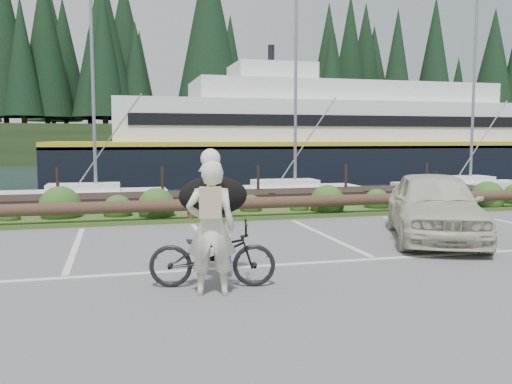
% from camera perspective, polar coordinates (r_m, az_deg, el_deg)
% --- Properties ---
extents(ground, '(72.00, 72.00, 0.00)m').
position_cam_1_polar(ground, '(9.36, -3.12, -7.44)').
color(ground, '#5A5A5D').
extents(harbor_backdrop, '(170.00, 160.00, 30.00)m').
position_cam_1_polar(harbor_backdrop, '(87.41, -13.08, 4.10)').
color(harbor_backdrop, '#172737').
rests_on(harbor_backdrop, ground).
extents(vegetation_strip, '(34.00, 1.60, 0.10)m').
position_cam_1_polar(vegetation_strip, '(14.50, -7.26, -2.60)').
color(vegetation_strip, '#3D5B21').
rests_on(vegetation_strip, ground).
extents(log_rail, '(32.00, 0.30, 0.60)m').
position_cam_1_polar(log_rail, '(13.82, -6.89, -3.21)').
color(log_rail, '#443021').
rests_on(log_rail, ground).
extents(bicycle, '(1.89, 0.99, 0.95)m').
position_cam_1_polar(bicycle, '(7.80, -4.61, -6.53)').
color(bicycle, black).
rests_on(bicycle, ground).
extents(cyclist, '(0.74, 0.57, 1.83)m').
position_cam_1_polar(cyclist, '(7.31, -4.76, -3.82)').
color(cyclist, beige).
rests_on(cyclist, ground).
extents(dog, '(0.72, 1.14, 0.61)m').
position_cam_1_polar(dog, '(8.25, -4.51, -0.39)').
color(dog, black).
rests_on(dog, bicycle).
extents(parked_car, '(3.28, 4.58, 1.45)m').
position_cam_1_polar(parked_car, '(11.95, 18.26, -1.34)').
color(parked_car, beige).
rests_on(parked_car, ground).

